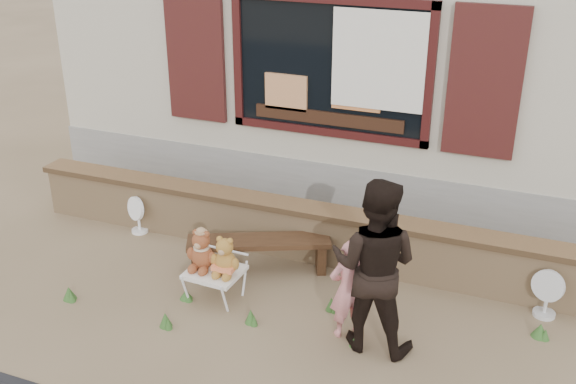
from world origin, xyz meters
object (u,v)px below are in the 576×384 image
at_px(teddy_bear_right, 225,255).
at_px(child, 348,289).
at_px(folding_chair, 215,273).
at_px(adult, 374,266).
at_px(teddy_bear_left, 202,249).
at_px(bench, 259,248).

height_order(teddy_bear_right, child, child).
xyz_separation_m(folding_chair, adult, (1.74, -0.15, 0.55)).
distance_m(teddy_bear_left, child, 1.63).
distance_m(folding_chair, child, 1.51).
distance_m(bench, teddy_bear_right, 0.74).
bearing_deg(folding_chair, bench, 75.95).
relative_size(folding_chair, adult, 0.34).
xyz_separation_m(bench, teddy_bear_right, (-0.07, -0.69, 0.26)).
relative_size(bench, teddy_bear_right, 3.67).
bearing_deg(teddy_bear_left, teddy_bear_right, -0.00).
xyz_separation_m(folding_chair, teddy_bear_right, (0.14, -0.01, 0.25)).
height_order(teddy_bear_left, child, child).
distance_m(folding_chair, teddy_bear_left, 0.30).
xyz_separation_m(teddy_bear_right, child, (1.35, -0.09, -0.04)).
bearing_deg(bench, teddy_bear_left, -142.02).
xyz_separation_m(bench, adult, (1.53, -0.83, 0.56)).
height_order(bench, adult, adult).
height_order(child, adult, adult).
height_order(bench, folding_chair, bench).
bearing_deg(bench, adult, -53.22).
bearing_deg(adult, teddy_bear_left, -4.70).
bearing_deg(folding_chair, adult, -1.96).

